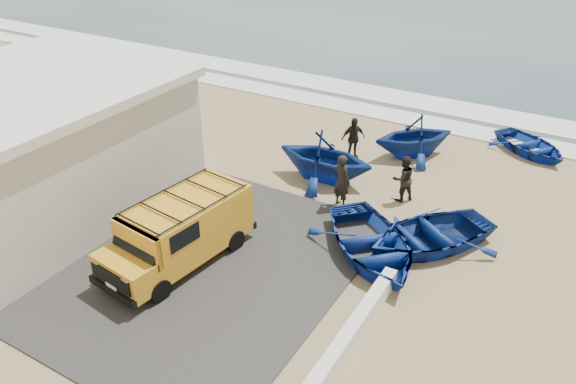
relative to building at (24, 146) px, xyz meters
The scene contains 15 objects.
ground 8.06m from the building, 14.93° to the left, with size 160.00×160.00×0.00m, color tan.
slab 5.90m from the building, ahead, with size 12.00×10.00×0.05m, color #3A3735.
surf_line 16.02m from the building, 61.82° to the left, with size 180.00×1.60×0.06m, color white.
surf_wash 18.25m from the building, 65.56° to the left, with size 180.00×2.20×0.04m, color white.
building is the anchor object (origin of this frame).
parapet 12.68m from the building, ahead, with size 0.35×6.00×0.55m, color silver.
van 6.81m from the building, ahead, with size 2.45×4.97×2.05m.
boat_near_left 11.99m from the building, 14.37° to the left, with size 3.19×4.47×0.93m, color navy.
boat_near_right 13.67m from the building, 18.86° to the left, with size 3.01×4.22×0.87m, color navy.
boat_mid_left 10.46m from the building, 39.56° to the left, with size 3.21×3.72×1.96m, color navy.
boat_far_left 14.54m from the building, 45.33° to the left, with size 2.93×3.39×1.79m, color navy.
boat_far_right 19.42m from the building, 42.23° to the left, with size 2.42×3.39×0.70m, color navy.
fisherman_front 10.81m from the building, 29.02° to the left, with size 0.71×0.47×1.96m, color black.
fisherman_middle 12.99m from the building, 31.03° to the left, with size 0.83×0.65×1.70m, color black.
fisherman_back 12.10m from the building, 47.41° to the left, with size 1.02×0.43×1.75m, color black.
Camera 1 is at (8.86, -12.27, 10.15)m, focal length 35.00 mm.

